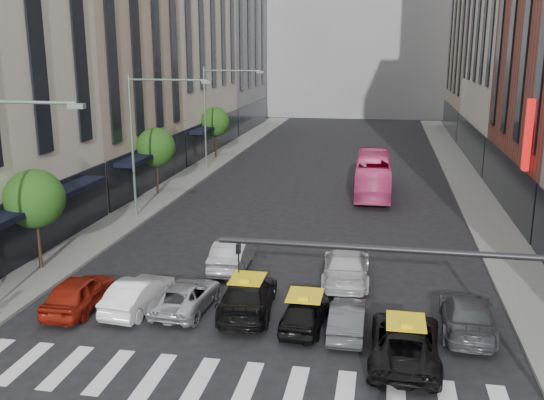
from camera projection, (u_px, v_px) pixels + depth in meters
The scene contains 24 objects.
sidewalk_left at pixel (179, 183), 49.10m from camera, with size 3.00×96.00×0.15m, color slate.
sidewalk_right at pixel (475, 196), 45.03m from camera, with size 3.00×96.00×0.15m, color slate.
building_left_b at pixel (94, 31), 45.26m from camera, with size 8.00×16.00×24.00m, color tan.
building_left_d at pixel (222, 15), 79.82m from camera, with size 8.00×18.00×30.00m, color gray.
building_right_d at pixel (491, 21), 74.04m from camera, with size 8.00×18.00×28.00m, color tan.
building_far at pixel (360, 1), 95.15m from camera, with size 30.00×10.00×36.00m, color gray.
tree_near at pixel (35, 199), 29.21m from camera, with size 2.88×2.88×4.95m.
tree_mid at pixel (156, 147), 44.47m from camera, with size 2.88×2.88×4.95m.
tree_far at pixel (215, 122), 59.73m from camera, with size 2.88×2.88×4.95m.
streetlamp_mid at pixel (146, 127), 37.89m from camera, with size 5.38×0.25×9.00m.
streetlamp_far at pixel (215, 105), 53.15m from camera, with size 5.38×0.25×9.00m.
traffic_signal at pixel (500, 306), 15.07m from camera, with size 10.10×0.20×6.00m.
liberty_sign at pixel (528, 135), 33.85m from camera, with size 0.30×0.70×4.00m.
car_red at pixel (79, 293), 25.43m from camera, with size 1.75×4.34×1.48m, color maroon.
car_white_front at pixel (138, 294), 25.43m from camera, with size 1.47×4.22×1.39m, color white.
car_silver at pixel (187, 296), 25.45m from camera, with size 2.01×4.36×1.21m, color #ACADB2.
taxi_left at pixel (248, 296), 25.07m from camera, with size 2.11×5.19×1.51m, color black.
taxi_center at pixel (305, 312), 23.79m from camera, with size 1.57×3.89×1.33m, color black.
car_grey_mid at pixel (348, 318), 23.31m from camera, with size 1.32×3.79×1.25m, color #3A3C41.
taxi_right at pixel (405, 341), 21.27m from camera, with size 2.39×5.19×1.44m, color black.
car_grey_curb at pixel (467, 314), 23.45m from camera, with size 1.99×4.89×1.42m, color #42454A.
car_row2_left at pixel (233, 253), 30.25m from camera, with size 1.62×4.64×1.53m, color #A09FA5.
car_row2_right at pixel (346, 266), 28.49m from camera, with size 2.15×5.30×1.54m, color silver.
bus at pixel (373, 175), 45.63m from camera, with size 2.46×10.51×2.93m, color #F44791.
Camera 1 is at (4.65, -15.77, 10.71)m, focal length 40.00 mm.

